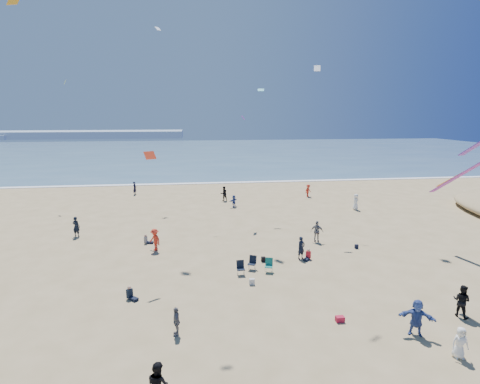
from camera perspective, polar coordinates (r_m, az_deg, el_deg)
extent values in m
plane|color=tan|center=(17.98, -3.36, -25.56)|extent=(220.00, 220.00, 0.00)
cube|color=#476B84|center=(109.81, -6.95, 6.02)|extent=(220.00, 100.00, 0.06)
cube|color=white|center=(60.26, -6.44, 1.33)|extent=(220.00, 1.20, 0.08)
cube|color=#7A8EA8|center=(193.74, -25.42, 7.91)|extent=(110.00, 20.00, 3.20)
imported|color=black|center=(29.28, 9.31, -8.40)|extent=(0.76, 0.65, 1.75)
imported|color=black|center=(47.83, -2.49, -0.24)|extent=(1.10, 0.97, 1.88)
imported|color=white|center=(45.38, 17.22, -1.44)|extent=(0.83, 1.04, 1.87)
imported|color=black|center=(16.15, -12.38, -26.68)|extent=(1.12, 1.13, 1.84)
imported|color=#364E96|center=(21.61, 25.33, -16.88)|extent=(1.80, 1.27, 1.87)
imported|color=black|center=(53.48, -15.74, 0.56)|extent=(0.62, 0.76, 1.81)
imported|color=#34498F|center=(44.67, -0.96, -1.39)|extent=(1.25, 1.25, 1.45)
imported|color=white|center=(20.82, 30.52, -19.18)|extent=(0.80, 0.59, 1.49)
imported|color=red|center=(31.34, -12.85, -7.10)|extent=(1.29, 1.33, 1.83)
imported|color=slate|center=(20.05, -9.67, -18.82)|extent=(0.37, 0.88, 1.50)
imported|color=black|center=(37.05, -23.69, -4.85)|extent=(0.79, 0.64, 1.86)
imported|color=gray|center=(33.25, 11.65, -5.91)|extent=(1.18, 0.92, 1.87)
imported|color=black|center=(24.45, 30.69, -14.07)|extent=(1.07, 1.12, 1.83)
imported|color=red|center=(51.07, 10.34, 0.21)|extent=(1.23, 1.12, 1.65)
cube|color=silver|center=(25.05, 1.83, -13.51)|extent=(0.35, 0.20, 0.40)
cube|color=black|center=(28.64, 3.56, -10.20)|extent=(0.30, 0.22, 0.38)
cube|color=#AF1933|center=(21.80, 14.98, -18.19)|extent=(0.45, 0.30, 0.30)
cube|color=black|center=(32.70, 17.33, -7.93)|extent=(0.28, 0.18, 0.34)
cube|color=purple|center=(38.68, 0.47, 11.27)|extent=(0.51, 0.84, 0.38)
cube|color=orange|center=(32.10, -31.32, 23.49)|extent=(0.89, 0.52, 0.40)
cube|color=white|center=(51.82, -12.42, 23.15)|extent=(0.79, 0.80, 0.48)
cube|color=red|center=(25.66, -13.57, 5.46)|extent=(0.84, 0.74, 0.50)
cube|color=#CBEF31|center=(51.74, -25.10, 14.94)|extent=(0.44, 0.58, 0.52)
cube|color=#26C0CC|center=(41.92, 3.20, 15.28)|extent=(0.72, 0.43, 0.28)
cube|color=white|center=(37.23, 11.68, 17.98)|extent=(0.71, 0.65, 0.57)
cube|color=purple|center=(24.31, 29.90, 1.81)|extent=(0.35, 3.14, 2.21)
cube|color=orange|center=(33.99, 29.78, 1.89)|extent=(0.35, 2.64, 1.87)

